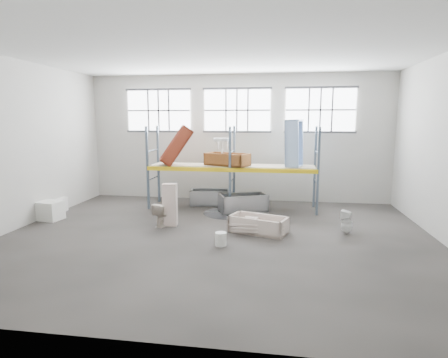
% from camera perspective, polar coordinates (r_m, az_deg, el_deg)
% --- Properties ---
extents(floor, '(12.00, 10.00, 0.10)m').
position_cam_1_polar(floor, '(10.39, -1.25, -9.23)').
color(floor, '#4D4742').
rests_on(floor, ground).
extents(ceiling, '(12.00, 10.00, 0.10)m').
position_cam_1_polar(ceiling, '(10.03, -1.35, 19.63)').
color(ceiling, silver).
rests_on(ceiling, ground).
extents(wall_back, '(12.00, 0.10, 5.00)m').
position_cam_1_polar(wall_back, '(14.88, 2.04, 6.33)').
color(wall_back, '#BCB8AE').
rests_on(wall_back, ground).
extents(wall_front, '(12.00, 0.10, 5.00)m').
position_cam_1_polar(wall_front, '(5.01, -11.20, 0.72)').
color(wall_front, '#9D9A92').
rests_on(wall_front, ground).
extents(wall_left, '(0.10, 10.00, 5.00)m').
position_cam_1_polar(wall_left, '(12.44, -30.03, 4.58)').
color(wall_left, '#BBB7AD').
rests_on(wall_left, ground).
extents(window_left, '(2.60, 0.04, 1.60)m').
position_cam_1_polar(window_left, '(15.45, -10.05, 10.38)').
color(window_left, white).
rests_on(window_left, wall_back).
extents(window_mid, '(2.60, 0.04, 1.60)m').
position_cam_1_polar(window_mid, '(14.76, 2.02, 10.58)').
color(window_mid, white).
rests_on(window_mid, wall_back).
extents(window_right, '(2.60, 0.04, 1.60)m').
position_cam_1_polar(window_right, '(14.74, 14.68, 10.30)').
color(window_right, white).
rests_on(window_right, wall_back).
extents(rack_upright_la, '(0.08, 0.08, 3.00)m').
position_cam_1_polar(rack_upright_la, '(13.57, -11.74, 1.64)').
color(rack_upright_la, slate).
rests_on(rack_upright_la, floor).
extents(rack_upright_lb, '(0.08, 0.08, 3.00)m').
position_cam_1_polar(rack_upright_lb, '(14.69, -10.12, 2.24)').
color(rack_upright_lb, slate).
rests_on(rack_upright_lb, floor).
extents(rack_upright_ma, '(0.08, 0.08, 3.00)m').
position_cam_1_polar(rack_upright_ma, '(12.84, 0.93, 1.42)').
color(rack_upright_ma, slate).
rests_on(rack_upright_ma, floor).
extents(rack_upright_mb, '(0.08, 0.08, 3.00)m').
position_cam_1_polar(rack_upright_mb, '(14.02, 1.58, 2.06)').
color(rack_upright_mb, slate).
rests_on(rack_upright_mb, floor).
extents(rack_upright_ra, '(0.08, 0.08, 3.00)m').
position_cam_1_polar(rack_upright_ra, '(12.80, 14.36, 1.11)').
color(rack_upright_ra, slate).
rests_on(rack_upright_ra, floor).
extents(rack_upright_rb, '(0.08, 0.08, 3.00)m').
position_cam_1_polar(rack_upright_rb, '(13.98, 13.88, 1.78)').
color(rack_upright_rb, slate).
rests_on(rack_upright_rb, floor).
extents(rack_beam_front, '(6.00, 0.10, 0.14)m').
position_cam_1_polar(rack_beam_front, '(12.84, 0.93, 1.42)').
color(rack_beam_front, yellow).
rests_on(rack_beam_front, floor).
extents(rack_beam_back, '(6.00, 0.10, 0.14)m').
position_cam_1_polar(rack_beam_back, '(14.02, 1.58, 2.06)').
color(rack_beam_back, yellow).
rests_on(rack_beam_back, floor).
extents(shelf_deck, '(5.90, 1.10, 0.03)m').
position_cam_1_polar(shelf_deck, '(13.42, 1.27, 2.09)').
color(shelf_deck, gray).
rests_on(shelf_deck, floor).
extents(wet_patch, '(1.80, 1.80, 0.00)m').
position_cam_1_polar(wet_patch, '(12.93, 0.79, -5.29)').
color(wet_patch, black).
rests_on(wet_patch, floor).
extents(bathtub_beige, '(1.78, 1.26, 0.48)m').
position_cam_1_polar(bathtub_beige, '(10.76, 5.35, -7.01)').
color(bathtub_beige, beige).
rests_on(bathtub_beige, floor).
extents(cistern_spare, '(0.41, 0.26, 0.36)m').
position_cam_1_polar(cistern_spare, '(10.69, 4.27, -6.86)').
color(cistern_spare, beige).
rests_on(cistern_spare, bathtub_beige).
extents(sink_in_tub, '(0.62, 0.62, 0.17)m').
position_cam_1_polar(sink_in_tub, '(10.84, 1.74, -7.28)').
color(sink_in_tub, '#C3AFA6').
rests_on(sink_in_tub, bathtub_beige).
extents(toilet_beige, '(0.66, 0.80, 0.72)m').
position_cam_1_polar(toilet_beige, '(11.51, -9.25, -5.41)').
color(toilet_beige, beige).
rests_on(toilet_beige, floor).
extents(cistern_tall, '(0.44, 0.30, 1.31)m').
position_cam_1_polar(cistern_tall, '(11.43, -8.35, -3.96)').
color(cistern_tall, beige).
rests_on(cistern_tall, floor).
extents(toilet_white, '(0.40, 0.40, 0.69)m').
position_cam_1_polar(toilet_white, '(11.15, 18.46, -6.31)').
color(toilet_white, white).
rests_on(toilet_white, floor).
extents(steel_tub_left, '(1.65, 0.91, 0.58)m').
position_cam_1_polar(steel_tub_left, '(14.15, -1.98, -2.85)').
color(steel_tub_left, '#B0B4B8').
rests_on(steel_tub_left, floor).
extents(steel_tub_right, '(1.84, 1.37, 0.61)m').
position_cam_1_polar(steel_tub_right, '(13.18, 3.00, -3.67)').
color(steel_tub_right, '#B9BBC0').
rests_on(steel_tub_right, floor).
extents(rust_tub_flat, '(1.74, 1.31, 0.44)m').
position_cam_1_polar(rust_tub_flat, '(13.30, 0.49, 3.07)').
color(rust_tub_flat, brown).
rests_on(rust_tub_flat, shelf_deck).
extents(rust_tub_tilted, '(1.41, 1.10, 1.51)m').
position_cam_1_polar(rust_tub_tilted, '(13.61, -7.39, 5.14)').
color(rust_tub_tilted, '#993716').
rests_on(rust_tub_tilted, shelf_deck).
extents(sink_on_shelf, '(0.63, 0.50, 0.55)m').
position_cam_1_polar(sink_on_shelf, '(13.10, -0.32, 4.19)').
color(sink_on_shelf, white).
rests_on(sink_on_shelf, rust_tub_flat).
extents(blue_tub_upright, '(0.72, 0.90, 1.69)m').
position_cam_1_polar(blue_tub_upright, '(13.20, 10.79, 5.37)').
color(blue_tub_upright, '#97B9ED').
rests_on(blue_tub_upright, shelf_deck).
extents(bucket, '(0.35, 0.35, 0.34)m').
position_cam_1_polar(bucket, '(9.66, -0.50, -9.26)').
color(bucket, white).
rests_on(bucket, floor).
extents(carton_near, '(0.79, 0.70, 0.61)m').
position_cam_1_polar(carton_near, '(13.31, -25.31, -4.44)').
color(carton_near, white).
rests_on(carton_near, floor).
extents(carton_far, '(0.68, 0.68, 0.49)m').
position_cam_1_polar(carton_far, '(14.33, -24.52, -3.70)').
color(carton_far, silver).
rests_on(carton_far, floor).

